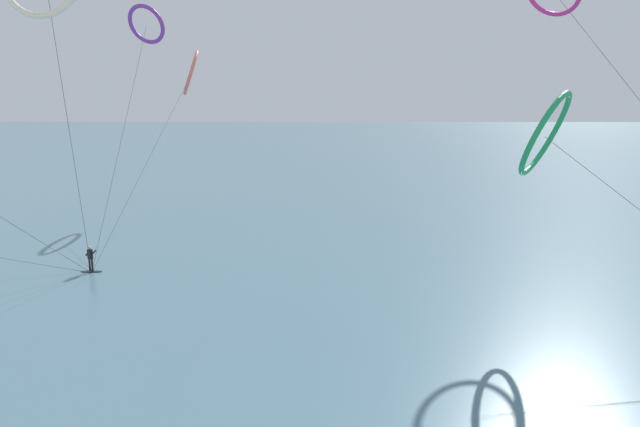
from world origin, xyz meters
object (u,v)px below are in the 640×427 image
kite_emerald (545,134)px  kite_coral (191,73)px  surfer_charcoal (91,261)px  kite_violet (146,25)px

kite_emerald → kite_coral: kite_coral is taller
surfer_charcoal → kite_emerald: 28.00m
kite_violet → kite_emerald: size_ratio=1.46×
surfer_charcoal → kite_coral: kite_coral is taller
surfer_charcoal → kite_violet: bearing=-54.3°
kite_emerald → surfer_charcoal: bearing=-69.4°
surfer_charcoal → kite_emerald: bearing=-157.5°
kite_coral → surfer_charcoal: bearing=-18.2°
surfer_charcoal → kite_violet: 22.54m
surfer_charcoal → kite_violet: (-0.33, 15.82, 16.05)m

